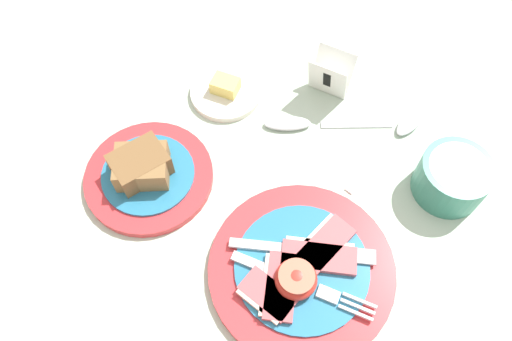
{
  "coord_description": "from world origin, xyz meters",
  "views": [
    {
      "loc": [
        0.15,
        -0.22,
        0.61
      ],
      "look_at": [
        -0.04,
        0.07,
        0.02
      ],
      "focal_mm": 35.0,
      "sensor_mm": 36.0,
      "label": 1
    }
  ],
  "objects_px": {
    "bread_plate": "(146,172)",
    "sugar_cup": "(453,177)",
    "number_card": "(330,75)",
    "teaspoon_by_saucer": "(401,132)",
    "teaspoon_near_cup": "(305,123)",
    "butter_dish": "(226,91)",
    "breakfast_plate": "(301,270)"
  },
  "relations": [
    {
      "from": "number_card",
      "to": "teaspoon_near_cup",
      "type": "xyz_separation_m",
      "value": [
        0.01,
        -0.08,
        -0.03
      ]
    },
    {
      "from": "bread_plate",
      "to": "teaspoon_by_saucer",
      "type": "height_order",
      "value": "bread_plate"
    },
    {
      "from": "teaspoon_by_saucer",
      "to": "teaspoon_near_cup",
      "type": "height_order",
      "value": "same"
    },
    {
      "from": "bread_plate",
      "to": "butter_dish",
      "type": "distance_m",
      "value": 0.18
    },
    {
      "from": "breakfast_plate",
      "to": "butter_dish",
      "type": "bearing_deg",
      "value": 143.42
    },
    {
      "from": "breakfast_plate",
      "to": "number_card",
      "type": "relative_size",
      "value": 3.21
    },
    {
      "from": "bread_plate",
      "to": "teaspoon_by_saucer",
      "type": "distance_m",
      "value": 0.37
    },
    {
      "from": "bread_plate",
      "to": "sugar_cup",
      "type": "distance_m",
      "value": 0.41
    },
    {
      "from": "teaspoon_near_cup",
      "to": "number_card",
      "type": "bearing_deg",
      "value": -120.57
    },
    {
      "from": "breakfast_plate",
      "to": "sugar_cup",
      "type": "distance_m",
      "value": 0.24
    },
    {
      "from": "butter_dish",
      "to": "number_card",
      "type": "bearing_deg",
      "value": 35.94
    },
    {
      "from": "bread_plate",
      "to": "number_card",
      "type": "bearing_deg",
      "value": 64.42
    },
    {
      "from": "number_card",
      "to": "teaspoon_near_cup",
      "type": "distance_m",
      "value": 0.08
    },
    {
      "from": "bread_plate",
      "to": "butter_dish",
      "type": "height_order",
      "value": "bread_plate"
    },
    {
      "from": "breakfast_plate",
      "to": "teaspoon_by_saucer",
      "type": "distance_m",
      "value": 0.26
    },
    {
      "from": "butter_dish",
      "to": "teaspoon_near_cup",
      "type": "xyz_separation_m",
      "value": [
        0.13,
        0.02,
        -0.0
      ]
    },
    {
      "from": "sugar_cup",
      "to": "butter_dish",
      "type": "distance_m",
      "value": 0.35
    },
    {
      "from": "number_card",
      "to": "sugar_cup",
      "type": "bearing_deg",
      "value": -21.8
    },
    {
      "from": "number_card",
      "to": "bread_plate",
      "type": "bearing_deg",
      "value": -122.24
    },
    {
      "from": "breakfast_plate",
      "to": "number_card",
      "type": "distance_m",
      "value": 0.3
    },
    {
      "from": "teaspoon_by_saucer",
      "to": "teaspoon_near_cup",
      "type": "relative_size",
      "value": 1.14
    },
    {
      "from": "breakfast_plate",
      "to": "bread_plate",
      "type": "distance_m",
      "value": 0.25
    },
    {
      "from": "bread_plate",
      "to": "teaspoon_near_cup",
      "type": "relative_size",
      "value": 1.05
    },
    {
      "from": "breakfast_plate",
      "to": "teaspoon_by_saucer",
      "type": "bearing_deg",
      "value": 87.03
    },
    {
      "from": "bread_plate",
      "to": "number_card",
      "type": "height_order",
      "value": "number_card"
    },
    {
      "from": "breakfast_plate",
      "to": "sugar_cup",
      "type": "bearing_deg",
      "value": 63.92
    },
    {
      "from": "bread_plate",
      "to": "teaspoon_by_saucer",
      "type": "relative_size",
      "value": 0.92
    },
    {
      "from": "bread_plate",
      "to": "teaspoon_near_cup",
      "type": "height_order",
      "value": "bread_plate"
    },
    {
      "from": "sugar_cup",
      "to": "butter_dish",
      "type": "bearing_deg",
      "value": -174.63
    },
    {
      "from": "bread_plate",
      "to": "number_card",
      "type": "xyz_separation_m",
      "value": [
        0.13,
        0.28,
        0.02
      ]
    },
    {
      "from": "number_card",
      "to": "breakfast_plate",
      "type": "bearing_deg",
      "value": -73.63
    },
    {
      "from": "breakfast_plate",
      "to": "teaspoon_by_saucer",
      "type": "xyz_separation_m",
      "value": [
        0.01,
        0.26,
        -0.01
      ]
    }
  ]
}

